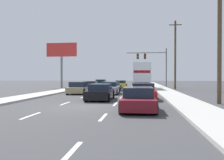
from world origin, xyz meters
TOP-DOWN VIEW (x-y plane):
  - ground_plane at (0.00, 25.00)m, footprint 140.00×140.00m
  - sidewalk_right at (6.41, 20.00)m, footprint 2.33×80.00m
  - sidewalk_left at (-6.41, 20.00)m, footprint 2.33×80.00m
  - lane_markings at (0.00, 21.55)m, footprint 3.54×62.00m
  - car_green at (-3.20, 25.28)m, footprint 1.88×4.35m
  - car_orange at (-3.41, 17.77)m, footprint 2.00×4.18m
  - car_tan at (-3.16, 10.74)m, footprint 1.89×4.39m
  - car_yellow at (0.18, 24.88)m, footprint 2.03×4.48m
  - car_navy at (-0.20, 17.11)m, footprint 1.98×4.50m
  - car_silver at (0.11, 10.84)m, footprint 1.94×4.17m
  - car_black at (0.24, 4.35)m, footprint 1.89×4.12m
  - box_truck at (3.49, 22.14)m, footprint 2.79×9.36m
  - car_blue at (3.49, 13.33)m, footprint 2.13×4.25m
  - car_red at (3.58, 5.35)m, footprint 2.01×4.12m
  - car_maroon at (3.22, -0.79)m, footprint 1.89×4.67m
  - traffic_signal_mast at (5.09, 29.46)m, footprint 7.27×0.69m
  - utility_pole_near at (8.56, 2.55)m, footprint 1.80×0.28m
  - utility_pole_mid at (8.43, 21.38)m, footprint 1.80×0.28m
  - roadside_billboard at (-9.70, 24.01)m, footprint 5.17×0.36m

SIDE VIEW (x-z plane):
  - ground_plane at x=0.00m, z-range 0.00..0.00m
  - lane_markings at x=0.00m, z-range 0.00..0.01m
  - sidewalk_right at x=6.41m, z-range 0.00..0.14m
  - sidewalk_left at x=-6.41m, z-range 0.00..0.14m
  - car_navy at x=-0.20m, z-range -0.04..1.12m
  - car_orange at x=-3.41m, z-range -0.06..1.17m
  - car_blue at x=3.49m, z-range -0.04..1.16m
  - car_maroon at x=3.22m, z-range -0.05..1.19m
  - car_silver at x=0.11m, z-range -0.06..1.21m
  - car_yellow at x=0.18m, z-range -0.04..1.19m
  - car_black at x=0.24m, z-range -0.04..1.21m
  - car_tan at x=-3.16m, z-range -0.05..1.22m
  - car_red at x=3.58m, z-range -0.06..1.23m
  - car_green at x=-3.20m, z-range -0.06..1.31m
  - box_truck at x=3.49m, z-range 0.27..4.05m
  - utility_pole_near at x=8.56m, z-range 0.14..8.85m
  - traffic_signal_mast at x=5.09m, z-range 1.54..8.51m
  - utility_pole_mid at x=8.43m, z-range 0.14..10.16m
  - roadside_billboard at x=-9.70m, z-range 1.77..9.25m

